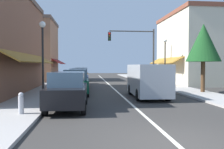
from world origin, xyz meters
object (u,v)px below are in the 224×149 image
object	(u,v)px
fire_hydrant	(21,103)
parked_car_distant_left	(81,74)
parked_car_second_left	(76,83)
traffic_signal_mast_arm	(138,47)
parked_car_far_left	(80,76)
street_lamp_right_mid	(165,54)
street_lamp_left_near	(43,47)
van_in_lane	(148,80)
parked_car_third_left	(79,78)
tree_right_near	(203,43)
parked_car_nearest_left	(68,91)

from	to	relation	value
fire_hydrant	parked_car_distant_left	bearing A→B (deg)	85.15
parked_car_second_left	traffic_signal_mast_arm	distance (m)	11.15
parked_car_second_left	traffic_signal_mast_arm	size ratio (longest dim) A/B	0.69
parked_car_far_left	street_lamp_right_mid	xyz separation A→B (m)	(8.21, -3.59, 2.23)
traffic_signal_mast_arm	street_lamp_left_near	world-z (taller)	traffic_signal_mast_arm
van_in_lane	street_lamp_right_mid	xyz separation A→B (m)	(3.51, 7.19, 1.96)
parked_car_distant_left	fire_hydrant	distance (m)	22.29
parked_car_third_left	parked_car_distant_left	size ratio (longest dim) A/B	1.00
van_in_lane	traffic_signal_mast_arm	world-z (taller)	traffic_signal_mast_arm
parked_car_third_left	van_in_lane	distance (m)	8.22
parked_car_second_left	parked_car_far_left	world-z (taller)	same
parked_car_far_left	traffic_signal_mast_arm	world-z (taller)	traffic_signal_mast_arm
parked_car_second_left	tree_right_near	distance (m)	9.65
parked_car_distant_left	street_lamp_right_mid	bearing A→B (deg)	-49.32
parked_car_second_left	fire_hydrant	bearing A→B (deg)	-106.04
parked_car_second_left	parked_car_third_left	xyz separation A→B (m)	(0.04, 5.17, 0.00)
parked_car_distant_left	van_in_lane	bearing A→B (deg)	-73.87
street_lamp_left_near	parked_car_distant_left	bearing A→B (deg)	84.41
parked_car_nearest_left	street_lamp_right_mid	xyz separation A→B (m)	(8.30, 11.03, 2.23)
parked_car_far_left	fire_hydrant	world-z (taller)	parked_car_far_left
traffic_signal_mast_arm	street_lamp_right_mid	bearing A→B (deg)	-57.95
traffic_signal_mast_arm	street_lamp_right_mid	distance (m)	3.77
parked_car_distant_left	van_in_lane	world-z (taller)	van_in_lane
parked_car_third_left	traffic_signal_mast_arm	xyz separation A→B (m)	(6.21, 3.50, 3.17)
traffic_signal_mast_arm	tree_right_near	bearing A→B (deg)	-70.92
van_in_lane	fire_hydrant	bearing A→B (deg)	-139.57
street_lamp_left_near	fire_hydrant	distance (m)	4.93
tree_right_near	parked_car_second_left	bearing A→B (deg)	-179.71
parked_car_third_left	street_lamp_left_near	size ratio (longest dim) A/B	0.90
parked_car_distant_left	street_lamp_left_near	size ratio (longest dim) A/B	0.90
parked_car_third_left	tree_right_near	bearing A→B (deg)	-28.43
parked_car_nearest_left	fire_hydrant	world-z (taller)	parked_car_nearest_left
traffic_signal_mast_arm	tree_right_near	distance (m)	9.13
parked_car_far_left	traffic_signal_mast_arm	bearing A→B (deg)	-5.55
parked_car_second_left	fire_hydrant	xyz separation A→B (m)	(-1.86, -6.87, -0.33)
street_lamp_left_near	street_lamp_right_mid	distance (m)	12.89
parked_car_distant_left	parked_car_nearest_left	bearing A→B (deg)	-89.62
street_lamp_left_near	street_lamp_right_mid	xyz separation A→B (m)	(9.92, 8.23, 0.00)
tree_right_near	parked_car_far_left	bearing A→B (deg)	135.42
parked_car_nearest_left	parked_car_far_left	world-z (taller)	same
street_lamp_right_mid	traffic_signal_mast_arm	bearing A→B (deg)	122.05
parked_car_nearest_left	parked_car_second_left	world-z (taller)	same
fire_hydrant	street_lamp_right_mid	bearing A→B (deg)	51.10
parked_car_second_left	parked_car_far_left	distance (m)	9.17
parked_car_second_left	street_lamp_left_near	size ratio (longest dim) A/B	0.90
parked_car_second_left	parked_car_third_left	size ratio (longest dim) A/B	1.00
parked_car_far_left	van_in_lane	size ratio (longest dim) A/B	0.79
parked_car_second_left	street_lamp_right_mid	distance (m)	10.15
parked_car_nearest_left	fire_hydrant	bearing A→B (deg)	-139.84
van_in_lane	street_lamp_left_near	size ratio (longest dim) A/B	1.14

